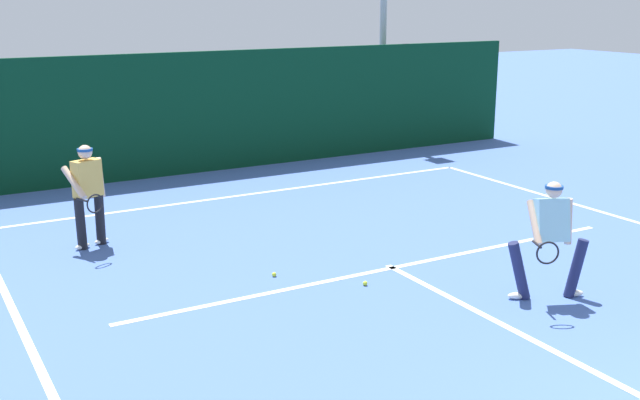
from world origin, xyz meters
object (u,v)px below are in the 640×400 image
(tennis_ball_extra, at_px, (365,283))
(player_near, at_px, (550,235))
(tennis_ball, at_px, (274,274))
(player_far, at_px, (88,191))

(tennis_ball_extra, bearing_deg, player_near, -40.46)
(tennis_ball, bearing_deg, player_far, 125.73)
(player_far, relative_size, tennis_ball_extra, 24.82)
(player_far, height_order, tennis_ball, player_far)
(player_far, distance_m, tennis_ball, 3.38)
(player_near, relative_size, tennis_ball, 23.94)
(player_near, distance_m, tennis_ball_extra, 2.54)
(player_far, xyz_separation_m, tennis_ball_extra, (2.84, -3.59, -0.87))
(player_near, xyz_separation_m, tennis_ball, (-2.76, 2.49, -0.83))
(player_far, bearing_deg, player_near, 111.13)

